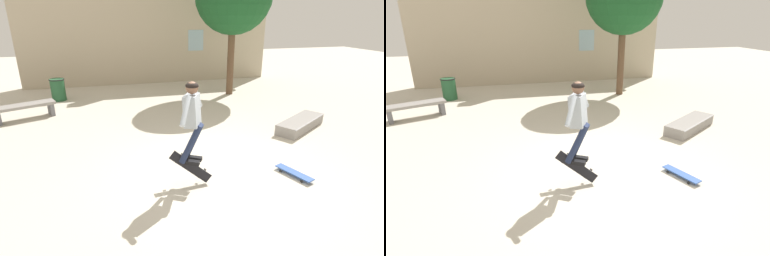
{
  "view_description": "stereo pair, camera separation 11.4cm",
  "coord_description": "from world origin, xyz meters",
  "views": [
    {
      "loc": [
        -1.76,
        -4.9,
        2.96
      ],
      "look_at": [
        -0.52,
        -0.25,
        1.12
      ],
      "focal_mm": 28.0,
      "sensor_mm": 36.0,
      "label": 1
    },
    {
      "loc": [
        -1.65,
        -4.92,
        2.96
      ],
      "look_at": [
        -0.52,
        -0.25,
        1.12
      ],
      "focal_mm": 28.0,
      "sensor_mm": 36.0,
      "label": 2
    }
  ],
  "objects": [
    {
      "name": "trash_bin",
      "position": [
        -3.71,
        6.57,
        0.41
      ],
      "size": [
        0.53,
        0.53,
        0.79
      ],
      "color": "#235633",
      "rests_on": "ground_plane"
    },
    {
      "name": "ground_plane",
      "position": [
        0.0,
        0.0,
        0.0
      ],
      "size": [
        40.0,
        40.0,
        0.0
      ],
      "primitive_type": "plane",
      "color": "beige"
    },
    {
      "name": "skater",
      "position": [
        -0.52,
        -0.25,
        1.35
      ],
      "size": [
        0.68,
        1.07,
        1.47
      ],
      "rotation": [
        0.0,
        0.0,
        -0.54
      ],
      "color": "#9EA8B2"
    },
    {
      "name": "skateboard_flipping",
      "position": [
        -0.53,
        -0.2,
        0.34
      ],
      "size": [
        0.77,
        0.25,
        0.65
      ],
      "rotation": [
        0.0,
        0.0,
        -0.27
      ],
      "color": "black"
    },
    {
      "name": "skate_ledge",
      "position": [
        3.08,
        1.77,
        0.14
      ],
      "size": [
        1.84,
        1.45,
        0.28
      ],
      "rotation": [
        0.0,
        0.0,
        0.56
      ],
      "color": "gray",
      "rests_on": "ground_plane"
    },
    {
      "name": "park_bench",
      "position": [
        -4.37,
        4.58,
        0.34
      ],
      "size": [
        1.72,
        1.09,
        0.46
      ],
      "rotation": [
        0.0,
        0.0,
        0.4
      ],
      "color": "gray",
      "rests_on": "ground_plane"
    },
    {
      "name": "skateboard_resting",
      "position": [
        1.48,
        -0.45,
        0.07
      ],
      "size": [
        0.45,
        0.81,
        0.08
      ],
      "rotation": [
        0.0,
        0.0,
        1.93
      ],
      "color": "#2D519E",
      "rests_on": "ground_plane"
    },
    {
      "name": "building_backdrop",
      "position": [
        0.01,
        8.82,
        2.19
      ],
      "size": [
        11.39,
        0.52,
        5.48
      ],
      "color": "#B7A88E",
      "rests_on": "ground_plane"
    }
  ]
}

